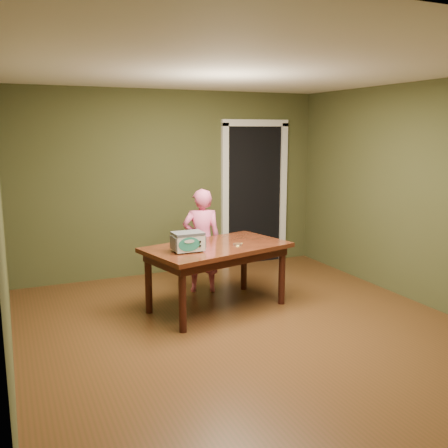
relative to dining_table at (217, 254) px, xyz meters
name	(u,v)px	position (x,y,z in m)	size (l,w,h in m)	color
floor	(251,332)	(0.04, -0.80, -0.65)	(5.00, 5.00, 0.00)	#563018
room_shell	(253,165)	(0.04, -0.80, 1.06)	(4.52, 5.02, 2.61)	#424525
doorway	(246,193)	(1.34, 1.98, 0.41)	(1.10, 0.66, 2.25)	black
dining_table	(217,254)	(0.00, 0.00, 0.00)	(1.77, 1.26, 0.75)	#3A180D
toy_oven	(188,241)	(-0.40, -0.14, 0.22)	(0.35, 0.24, 0.21)	#4C4F54
baking_pan	(238,244)	(0.22, -0.10, 0.11)	(0.10, 0.10, 0.02)	silver
spatula	(239,245)	(0.24, -0.10, 0.10)	(0.18, 0.03, 0.01)	#F1DC69
child	(202,241)	(0.08, 0.67, 0.01)	(0.48, 0.32, 1.33)	pink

